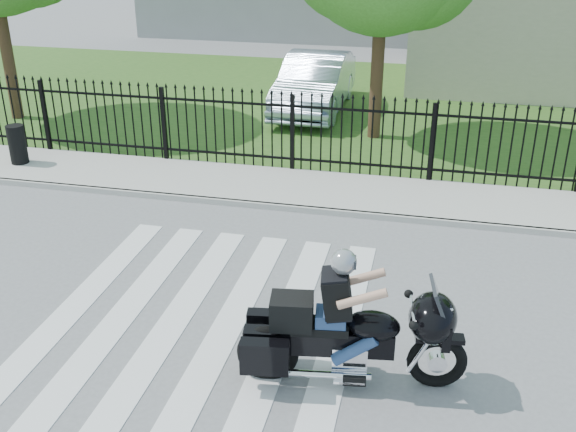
# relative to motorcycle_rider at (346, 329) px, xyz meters

# --- Properties ---
(ground) EXTENTS (120.00, 120.00, 0.00)m
(ground) POSITION_rel_motorcycle_rider_xyz_m (-2.20, 0.93, -0.78)
(ground) COLOR slate
(ground) RESTS_ON ground
(crosswalk) EXTENTS (5.00, 5.50, 0.01)m
(crosswalk) POSITION_rel_motorcycle_rider_xyz_m (-2.20, 0.93, -0.77)
(crosswalk) COLOR silver
(crosswalk) RESTS_ON ground
(sidewalk) EXTENTS (40.00, 2.00, 0.12)m
(sidewalk) POSITION_rel_motorcycle_rider_xyz_m (-2.20, 5.93, -0.72)
(sidewalk) COLOR #ADAAA3
(sidewalk) RESTS_ON ground
(curb) EXTENTS (40.00, 0.12, 0.12)m
(curb) POSITION_rel_motorcycle_rider_xyz_m (-2.20, 4.93, -0.72)
(curb) COLOR #ADAAA3
(curb) RESTS_ON ground
(grass_strip) EXTENTS (40.00, 12.00, 0.02)m
(grass_strip) POSITION_rel_motorcycle_rider_xyz_m (-2.20, 12.93, -0.77)
(grass_strip) COLOR #2D541D
(grass_strip) RESTS_ON ground
(iron_fence) EXTENTS (26.00, 0.04, 1.80)m
(iron_fence) POSITION_rel_motorcycle_rider_xyz_m (-2.20, 6.93, 0.12)
(iron_fence) COLOR black
(iron_fence) RESTS_ON ground
(building_low) EXTENTS (10.00, 6.00, 3.50)m
(building_low) POSITION_rel_motorcycle_rider_xyz_m (4.80, 16.93, 0.97)
(building_low) COLOR beige
(building_low) RESTS_ON ground
(motorcycle_rider) EXTENTS (2.87, 1.17, 1.90)m
(motorcycle_rider) POSITION_rel_motorcycle_rider_xyz_m (0.00, 0.00, 0.00)
(motorcycle_rider) COLOR black
(motorcycle_rider) RESTS_ON ground
(parked_car) EXTENTS (1.73, 4.87, 1.60)m
(parked_car) POSITION_rel_motorcycle_rider_xyz_m (-2.66, 11.99, 0.04)
(parked_car) COLOR #A6B8D1
(parked_car) RESTS_ON grass_strip
(litter_bin) EXTENTS (0.51, 0.51, 0.88)m
(litter_bin) POSITION_rel_motorcycle_rider_xyz_m (-8.35, 5.91, -0.22)
(litter_bin) COLOR black
(litter_bin) RESTS_ON sidewalk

